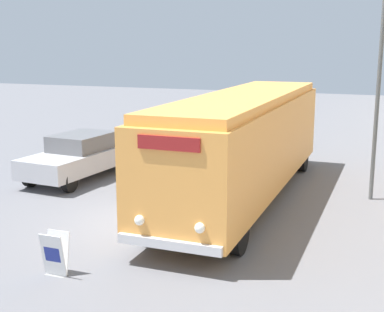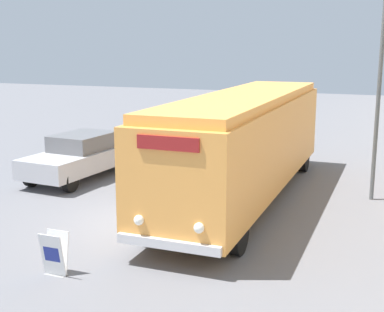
# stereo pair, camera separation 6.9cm
# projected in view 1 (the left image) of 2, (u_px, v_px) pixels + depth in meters

# --- Properties ---
(ground_plane) EXTENTS (80.00, 80.00, 0.00)m
(ground_plane) POSITION_uv_depth(u_px,v_px,m) (142.00, 222.00, 14.12)
(ground_plane) COLOR slate
(vintage_bus) EXTENTS (2.42, 11.47, 3.19)m
(vintage_bus) POSITION_uv_depth(u_px,v_px,m) (245.00, 140.00, 15.87)
(vintage_bus) COLOR black
(vintage_bus) RESTS_ON ground_plane
(sign_board) EXTENTS (0.52, 0.34, 0.91)m
(sign_board) POSITION_uv_depth(u_px,v_px,m) (55.00, 255.00, 10.79)
(sign_board) COLOR gray
(sign_board) RESTS_ON ground_plane
(streetlamp) EXTENTS (0.36, 0.36, 7.59)m
(streetlamp) POSITION_uv_depth(u_px,v_px,m) (382.00, 37.00, 15.22)
(streetlamp) COLOR #595E60
(streetlamp) RESTS_ON ground_plane
(parked_car_near) EXTENTS (2.24, 4.85, 1.55)m
(parked_car_near) POSITION_uv_depth(u_px,v_px,m) (81.00, 156.00, 18.63)
(parked_car_near) COLOR black
(parked_car_near) RESTS_ON ground_plane
(parked_car_mid) EXTENTS (2.05, 4.86, 1.51)m
(parked_car_mid) POSITION_uv_depth(u_px,v_px,m) (160.00, 130.00, 24.22)
(parked_car_mid) COLOR black
(parked_car_mid) RESTS_ON ground_plane
(parked_car_far) EXTENTS (2.01, 4.20, 1.50)m
(parked_car_far) POSITION_uv_depth(u_px,v_px,m) (207.00, 113.00, 30.59)
(parked_car_far) COLOR black
(parked_car_far) RESTS_ON ground_plane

